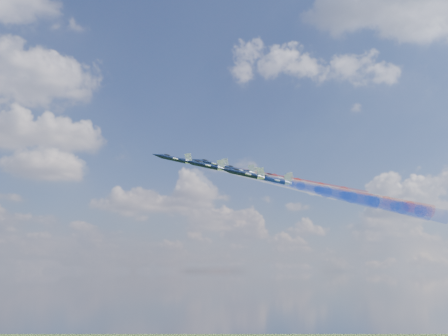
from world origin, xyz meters
TOP-DOWN VIEW (x-y plane):
  - jet_lead at (-16.55, 18.76)m, footprint 17.31×16.27m
  - trail_lead at (9.17, 5.16)m, footprint 43.78×26.82m
  - jet_inner_left at (-11.00, 6.89)m, footprint 17.31×16.27m
  - trail_inner_left at (14.73, -6.71)m, footprint 43.78×26.82m
  - jet_inner_right at (-1.61, 21.39)m, footprint 17.31×16.27m
  - trail_inner_right at (24.11, 7.78)m, footprint 43.78×26.82m
  - jet_outer_left at (-5.87, -7.80)m, footprint 17.31×16.27m
  - trail_outer_left at (19.85, -21.40)m, footprint 43.78×26.82m
  - jet_center_third at (1.55, 9.34)m, footprint 17.31×16.27m
  - trail_center_third at (27.27, -4.27)m, footprint 43.78×26.82m
  - jet_outer_right at (11.92, 23.08)m, footprint 17.31×16.27m
  - trail_outer_right at (37.65, 9.47)m, footprint 43.78×26.82m
  - jet_rear_left at (6.45, -3.67)m, footprint 17.31×16.27m
  - trail_rear_left at (32.17, -17.28)m, footprint 43.78×26.82m
  - jet_rear_right at (17.75, 11.03)m, footprint 17.31×16.27m
  - trail_rear_right at (43.48, -2.57)m, footprint 43.78×26.82m

SIDE VIEW (x-z plane):
  - trail_rear_left at x=32.17m, z-range 127.80..143.10m
  - trail_outer_left at x=19.85m, z-range 127.89..143.19m
  - trail_rear_right at x=43.48m, z-range 131.62..146.92m
  - trail_inner_left at x=14.73m, z-range 132.41..147.71m
  - trail_center_third at x=27.27m, z-range 132.50..147.80m
  - jet_rear_left at x=6.45m, z-range 137.53..146.00m
  - jet_outer_left at x=-5.87m, z-range 137.62..146.08m
  - trail_outer_right at x=37.65m, z-range 134.95..150.25m
  - trail_lead at x=9.17m, z-range 136.13..151.43m
  - trail_inner_right at x=24.11m, z-range 136.41..151.71m
  - jet_rear_right at x=17.75m, z-range 141.35..149.82m
  - jet_inner_left at x=-11.00m, z-range 142.14..150.61m
  - jet_center_third at x=1.55m, z-range 142.23..150.70m
  - jet_outer_right at x=11.92m, z-range 144.68..153.14m
  - jet_lead at x=-16.55m, z-range 145.86..154.33m
  - jet_inner_right at x=-1.61m, z-range 146.14..154.61m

